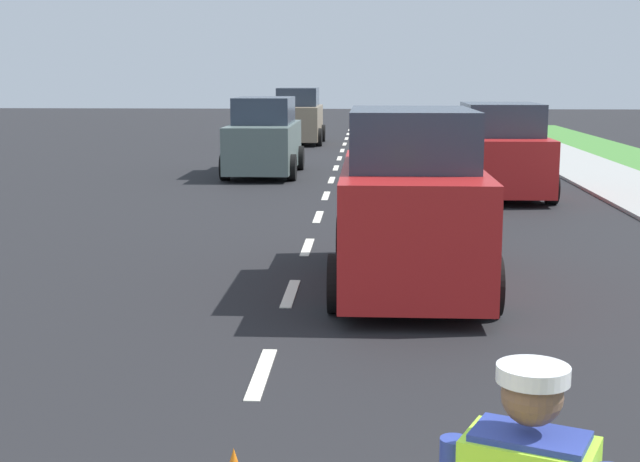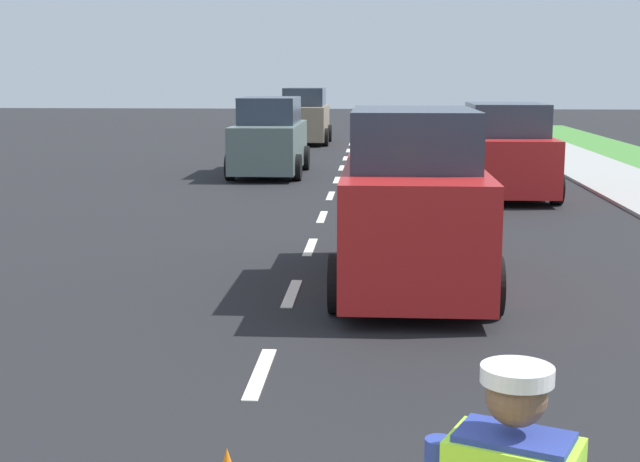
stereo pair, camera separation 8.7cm
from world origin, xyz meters
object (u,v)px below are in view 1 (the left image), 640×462
object	(u,v)px
car_outgoing_ahead	(410,205)
car_oncoming_third	(298,118)
car_parked_far	(500,153)
car_oncoming_second	(264,139)

from	to	relation	value
car_outgoing_ahead	car_oncoming_third	bearing A→B (deg)	97.94
car_oncoming_third	car_outgoing_ahead	bearing A→B (deg)	-82.06
car_outgoing_ahead	car_parked_far	bearing A→B (deg)	74.81
car_oncoming_third	car_parked_far	distance (m)	16.03
car_oncoming_second	car_oncoming_third	bearing A→B (deg)	89.79
car_oncoming_third	car_oncoming_second	world-z (taller)	car_oncoming_third
car_oncoming_third	car_oncoming_second	bearing A→B (deg)	-90.21
car_oncoming_second	car_parked_far	bearing A→B (deg)	-34.94
car_oncoming_third	car_parked_far	xyz separation A→B (m)	(5.68, -14.99, -0.05)
car_oncoming_third	car_parked_far	bearing A→B (deg)	-69.24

